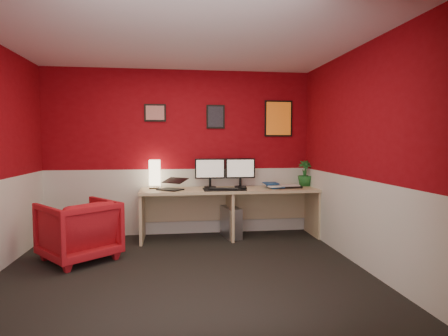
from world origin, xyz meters
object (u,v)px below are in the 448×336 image
(monitor_right, at_px, (240,168))
(desk, at_px, (230,213))
(armchair, at_px, (79,230))
(laptop, at_px, (170,182))
(monitor_left, at_px, (210,168))
(zen_tray, at_px, (288,187))
(potted_plant, at_px, (305,173))
(shoji_lamp, at_px, (155,175))
(pc_tower, at_px, (231,222))

(monitor_right, bearing_deg, desk, -136.38)
(armchair, bearing_deg, laptop, 174.11)
(monitor_left, xyz_separation_m, monitor_right, (0.46, -0.00, 0.00))
(monitor_left, bearing_deg, zen_tray, -9.13)
(laptop, xyz_separation_m, zen_tray, (1.75, 0.03, -0.09))
(zen_tray, bearing_deg, laptop, -178.88)
(monitor_left, relative_size, monitor_right, 1.00)
(desk, bearing_deg, zen_tray, -0.58)
(zen_tray, bearing_deg, potted_plant, 29.62)
(monitor_right, xyz_separation_m, armchair, (-2.14, -0.95, -0.66))
(monitor_right, xyz_separation_m, zen_tray, (0.70, -0.19, -0.28))
(desk, relative_size, shoji_lamp, 6.50)
(monitor_left, distance_m, potted_plant, 1.49)
(monitor_left, xyz_separation_m, pc_tower, (0.30, -0.14, -0.80))
(shoji_lamp, distance_m, zen_tray, 2.00)
(desk, xyz_separation_m, armchair, (-1.95, -0.77, -0.01))
(shoji_lamp, relative_size, monitor_right, 0.69)
(potted_plant, relative_size, pc_tower, 0.88)
(monitor_right, bearing_deg, monitor_left, 179.98)
(desk, bearing_deg, pc_tower, 58.83)
(shoji_lamp, bearing_deg, armchair, -131.76)
(laptop, distance_m, monitor_right, 1.09)
(monitor_left, bearing_deg, armchair, -150.44)
(shoji_lamp, xyz_separation_m, pc_tower, (1.12, -0.15, -0.70))
(zen_tray, xyz_separation_m, armchair, (-2.84, -0.76, -0.39))
(potted_plant, distance_m, armchair, 3.35)
(laptop, distance_m, monitor_left, 0.66)
(laptop, bearing_deg, zen_tray, 39.58)
(desk, bearing_deg, monitor_right, 43.62)
(laptop, relative_size, zen_tray, 0.94)
(laptop, height_order, pc_tower, laptop)
(desk, distance_m, shoji_lamp, 1.25)
(pc_tower, bearing_deg, laptop, 175.01)
(desk, distance_m, monitor_left, 0.73)
(laptop, relative_size, armchair, 0.42)
(monitor_left, relative_size, armchair, 0.73)
(monitor_right, height_order, pc_tower, monitor_right)
(desk, bearing_deg, armchair, -158.40)
(monitor_right, bearing_deg, pc_tower, -139.24)
(monitor_right, relative_size, potted_plant, 1.46)
(monitor_right, bearing_deg, zen_tray, -14.95)
(shoji_lamp, height_order, monitor_right, monitor_right)
(desk, distance_m, potted_plant, 1.34)
(shoji_lamp, relative_size, armchair, 0.51)
(shoji_lamp, distance_m, armchair, 1.41)
(potted_plant, relative_size, armchair, 0.50)
(laptop, distance_m, potted_plant, 2.09)
(monitor_right, distance_m, armchair, 2.43)
(monitor_left, bearing_deg, potted_plant, -0.10)
(shoji_lamp, bearing_deg, monitor_right, -0.39)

